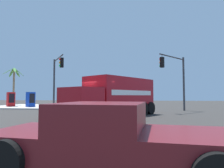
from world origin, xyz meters
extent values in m
plane|color=#33302D|center=(0.00, 0.00, 0.00)|extent=(100.00, 100.00, 0.00)
cube|color=beige|center=(11.73, 11.73, 0.07)|extent=(10.45, 10.45, 0.14)
cube|color=#AD141E|center=(1.45, -1.37, 1.62)|extent=(6.23, 5.19, 2.54)
cube|color=#AD141E|center=(-1.94, 0.82, 1.20)|extent=(2.90, 3.05, 1.70)
cube|color=black|center=(-2.66, 1.28, 1.54)|extent=(1.16, 1.74, 0.88)
cube|color=#B2B2B7|center=(3.83, -2.90, 0.19)|extent=(1.42, 2.04, 0.21)
cube|color=white|center=(0.79, -2.38, 1.75)|extent=(4.15, 2.68, 0.36)
cube|color=white|center=(2.10, -0.35, 1.75)|extent=(4.15, 2.68, 0.36)
cylinder|color=black|center=(-2.57, -0.25, 0.50)|extent=(0.99, 0.78, 1.00)
cylinder|color=black|center=(-1.22, 1.83, 0.50)|extent=(0.99, 0.78, 1.00)
cylinder|color=black|center=(1.89, -3.13, 0.50)|extent=(0.99, 0.78, 1.00)
cylinder|color=black|center=(3.24, -1.05, 0.50)|extent=(0.99, 0.78, 1.00)
cylinder|color=black|center=(2.78, -3.70, 0.50)|extent=(0.99, 0.78, 1.00)
cylinder|color=black|center=(4.12, -1.62, 0.50)|extent=(0.99, 0.78, 1.00)
cylinder|color=#38383D|center=(7.44, -7.30, 2.77)|extent=(0.20, 0.20, 5.53)
cylinder|color=#38383D|center=(5.77, -5.96, 5.28)|extent=(3.41, 2.78, 0.12)
cylinder|color=#38383D|center=(4.38, -4.83, 5.16)|extent=(0.03, 0.03, 0.25)
cube|color=black|center=(4.38, -4.83, 4.56)|extent=(0.42, 0.42, 0.95)
sphere|color=red|center=(4.49, -4.69, 4.87)|extent=(0.20, 0.20, 0.20)
sphere|color=#EFA314|center=(4.49, -4.69, 4.56)|extent=(0.20, 0.20, 0.20)
sphere|color=#19CC4C|center=(4.49, -4.69, 4.25)|extent=(0.20, 0.20, 0.20)
cylinder|color=#38383D|center=(7.56, 6.94, 2.93)|extent=(0.20, 0.20, 5.57)
cylinder|color=#38383D|center=(5.77, 5.71, 5.46)|extent=(3.66, 2.57, 0.12)
cylinder|color=#38383D|center=(4.26, 4.67, 5.34)|extent=(0.03, 0.03, 0.25)
cube|color=black|center=(4.26, 4.67, 4.74)|extent=(0.42, 0.42, 0.95)
sphere|color=red|center=(4.16, 4.82, 5.05)|extent=(0.20, 0.20, 0.20)
sphere|color=#EFA314|center=(4.16, 4.82, 4.74)|extent=(0.20, 0.20, 0.20)
sphere|color=#19CC4C|center=(4.16, 4.82, 4.43)|extent=(0.20, 0.20, 0.20)
cube|color=maroon|center=(-9.82, -0.54, 0.53)|extent=(2.07, 1.66, 0.50)
cube|color=maroon|center=(-9.96, -2.14, 0.83)|extent=(2.09, 1.86, 1.10)
cube|color=black|center=(-9.96, -2.14, 1.12)|extent=(1.91, 1.58, 0.48)
cube|color=maroon|center=(-10.12, -3.98, 0.56)|extent=(2.12, 2.16, 0.55)
cylinder|color=black|center=(-10.84, -0.59, 0.38)|extent=(0.31, 0.78, 0.76)
cylinder|color=black|center=(-8.83, -0.76, 0.38)|extent=(0.31, 0.78, 0.76)
cylinder|color=black|center=(-9.13, -4.18, 0.38)|extent=(0.31, 0.78, 0.76)
cube|color=#0F38B2|center=(9.44, 10.89, 1.06)|extent=(1.16, 1.11, 1.85)
cube|color=black|center=(9.23, 10.57, 1.21)|extent=(0.59, 0.38, 1.18)
cube|color=red|center=(9.87, 13.92, 1.06)|extent=(1.17, 1.15, 1.85)
cube|color=black|center=(9.62, 13.63, 1.21)|extent=(0.53, 0.46, 1.18)
cylinder|color=#7A6647|center=(12.11, 15.11, 2.78)|extent=(0.26, 0.26, 5.29)
ellipsoid|color=#427F38|center=(12.79, 15.12, 4.93)|extent=(1.43, 0.39, 1.25)
ellipsoid|color=#427F38|center=(12.42, 15.70, 4.92)|extent=(0.96, 1.40, 1.28)
ellipsoid|color=#427F38|center=(11.59, 15.65, 5.02)|extent=(1.33, 1.36, 1.09)
ellipsoid|color=#427F38|center=(11.48, 14.59, 5.15)|extent=(1.52, 1.34, 0.84)
ellipsoid|color=#427F38|center=(12.38, 14.49, 4.92)|extent=(0.90, 1.43, 1.27)
camera|label=1|loc=(-14.12, -2.97, 1.53)|focal=32.17mm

